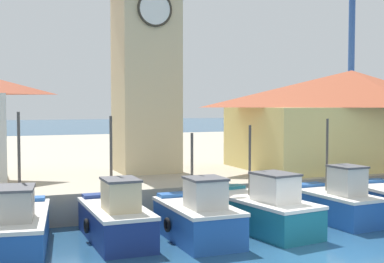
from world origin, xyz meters
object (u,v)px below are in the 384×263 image
object	(u,v)px
fishing_boat_center	(261,210)
port_crane_far	(351,73)
fishing_boat_mid_left	(198,218)
fishing_boat_left_inner	(116,219)
warehouse_right	(351,117)
fishing_boat_left_outer	(18,227)
clock_tower	(146,45)
fishing_boat_mid_right	(336,202)

from	to	relation	value
fishing_boat_center	port_crane_far	size ratio (longest dim) A/B	0.32
fishing_boat_mid_left	fishing_boat_center	distance (m)	2.81
fishing_boat_left_inner	warehouse_right	bearing A→B (deg)	23.80
fishing_boat_left_outer	fishing_boat_center	world-z (taller)	fishing_boat_left_outer
warehouse_right	port_crane_far	bearing A→B (deg)	52.26
fishing_boat_left_inner	clock_tower	distance (m)	11.64
fishing_boat_mid_right	warehouse_right	bearing A→B (deg)	48.58
warehouse_right	port_crane_far	xyz separation A→B (m)	(10.94, 14.13, 3.49)
fishing_boat_mid_right	clock_tower	world-z (taller)	clock_tower
fishing_boat_left_outer	clock_tower	xyz separation A→B (m)	(6.89, 8.61, 7.04)
fishing_boat_center	warehouse_right	bearing A→B (deg)	36.44
fishing_boat_left_inner	warehouse_right	distance (m)	16.85
fishing_boat_center	fishing_boat_mid_right	size ratio (longest dim) A/B	1.28
port_crane_far	clock_tower	bearing A→B (deg)	-151.32
clock_tower	fishing_boat_left_inner	bearing A→B (deg)	-113.15
clock_tower	fishing_boat_mid_right	bearing A→B (deg)	-58.64
warehouse_right	clock_tower	bearing A→B (deg)	170.76
fishing_boat_mid_left	port_crane_far	distance (m)	32.61
fishing_boat_mid_right	warehouse_right	xyz separation A→B (m)	(6.12, 6.93, 3.23)
fishing_boat_mid_right	fishing_boat_left_outer	bearing A→B (deg)	179.11
fishing_boat_mid_right	port_crane_far	distance (m)	27.92
fishing_boat_left_inner	port_crane_far	bearing A→B (deg)	38.59
fishing_boat_left_inner	fishing_boat_center	size ratio (longest dim) A/B	0.85
fishing_boat_left_inner	warehouse_right	xyz separation A→B (m)	(15.13, 6.67, 3.24)
fishing_boat_mid_right	port_crane_far	xyz separation A→B (m)	(17.05, 21.06, 6.72)
warehouse_right	port_crane_far	world-z (taller)	port_crane_far
fishing_boat_left_inner	fishing_boat_mid_right	bearing A→B (deg)	-1.66
fishing_boat_left_inner	warehouse_right	size ratio (longest dim) A/B	0.35
fishing_boat_center	warehouse_right	distance (m)	12.44
fishing_boat_left_outer	fishing_boat_center	bearing A→B (deg)	-2.56
fishing_boat_mid_left	fishing_boat_center	xyz separation A→B (m)	(2.76, 0.48, -0.01)
clock_tower	port_crane_far	bearing A→B (deg)	28.68
clock_tower	warehouse_right	bearing A→B (deg)	-9.24
fishing_boat_mid_left	warehouse_right	xyz separation A→B (m)	(12.42, 7.61, 3.22)
fishing_boat_center	port_crane_far	bearing A→B (deg)	45.91
fishing_boat_left_outer	fishing_boat_mid_left	xyz separation A→B (m)	(5.94, -0.87, 0.03)
fishing_boat_left_inner	fishing_boat_mid_left	distance (m)	2.87
fishing_boat_mid_left	clock_tower	distance (m)	11.83
fishing_boat_left_outer	warehouse_right	xyz separation A→B (m)	(18.37, 6.74, 3.25)
fishing_boat_mid_right	fishing_boat_mid_left	bearing A→B (deg)	-173.85
fishing_boat_left_outer	fishing_boat_mid_right	xyz separation A→B (m)	(12.25, -0.19, 0.02)
clock_tower	warehouse_right	xyz separation A→B (m)	(11.48, -1.87, -3.78)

